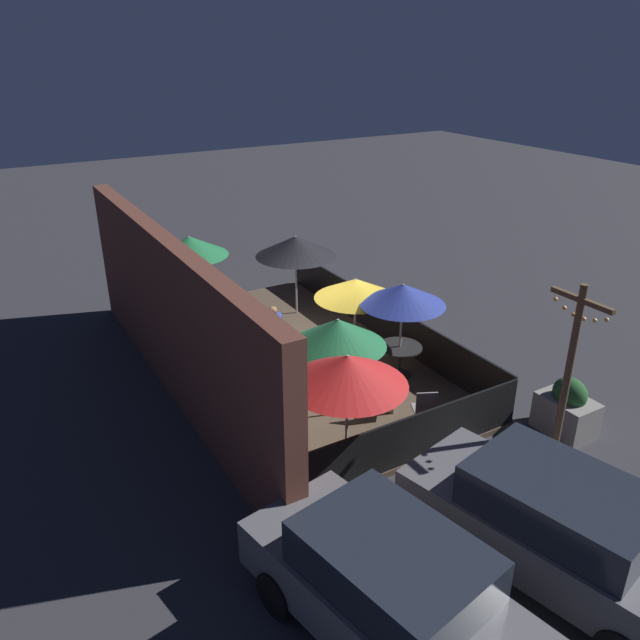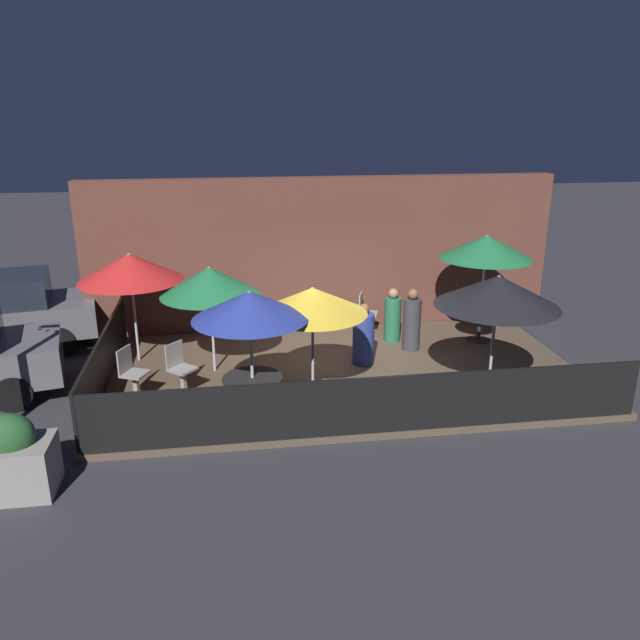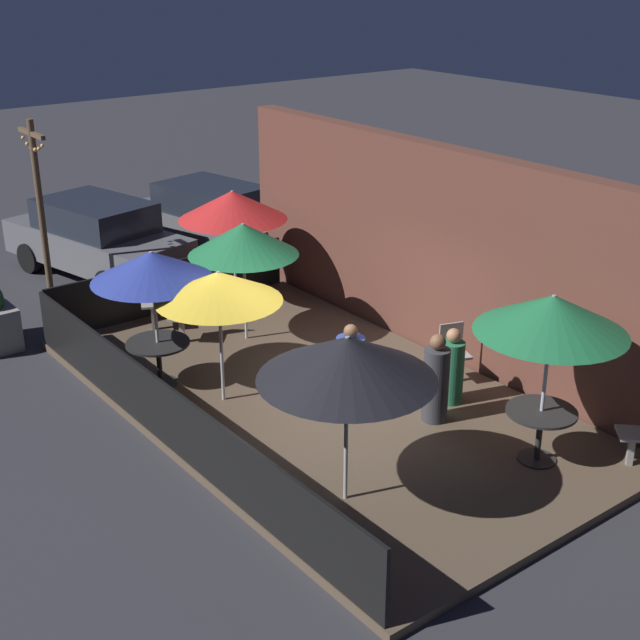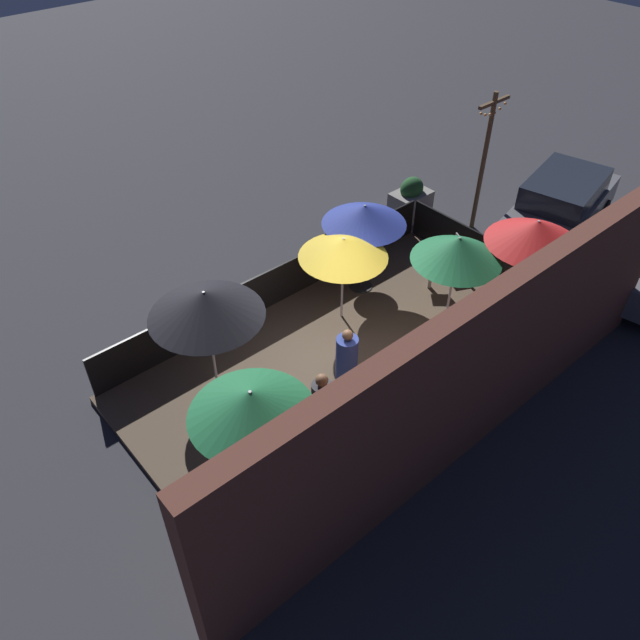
# 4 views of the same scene
# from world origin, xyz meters

# --- Properties ---
(ground_plane) EXTENTS (60.00, 60.00, 0.00)m
(ground_plane) POSITION_xyz_m (0.00, 0.00, 0.00)
(ground_plane) COLOR #2D2D33
(patio_deck) EXTENTS (8.99, 5.07, 0.12)m
(patio_deck) POSITION_xyz_m (0.00, 0.00, 0.06)
(patio_deck) COLOR brown
(patio_deck) RESTS_ON ground_plane
(building_wall) EXTENTS (10.59, 0.36, 3.53)m
(building_wall) POSITION_xyz_m (0.00, 2.76, 1.76)
(building_wall) COLOR brown
(building_wall) RESTS_ON ground_plane
(fence_front) EXTENTS (8.79, 0.05, 0.95)m
(fence_front) POSITION_xyz_m (0.00, -2.49, 0.59)
(fence_front) COLOR black
(fence_front) RESTS_ON patio_deck
(fence_side_left) EXTENTS (0.05, 4.87, 0.95)m
(fence_side_left) POSITION_xyz_m (-4.45, 0.00, 0.59)
(fence_side_left) COLOR black
(fence_side_left) RESTS_ON patio_deck
(patio_umbrella_0) EXTENTS (1.93, 1.93, 2.33)m
(patio_umbrella_0) POSITION_xyz_m (3.22, 1.20, 2.20)
(patio_umbrella_0) COLOR #B2B2B7
(patio_umbrella_0) RESTS_ON patio_deck
(patio_umbrella_1) EXTENTS (1.84, 1.84, 2.15)m
(patio_umbrella_1) POSITION_xyz_m (-1.83, -1.67, 2.04)
(patio_umbrella_1) COLOR #B2B2B7
(patio_umbrella_1) RESTS_ON patio_deck
(patio_umbrella_2) EXTENTS (2.01, 2.01, 2.20)m
(patio_umbrella_2) POSITION_xyz_m (-4.01, 1.12, 2.04)
(patio_umbrella_2) COLOR #B2B2B7
(patio_umbrella_2) RESTS_ON patio_deck
(patio_umbrella_3) EXTENTS (1.84, 1.84, 2.03)m
(patio_umbrella_3) POSITION_xyz_m (-0.77, -1.17, 1.92)
(patio_umbrella_3) COLOR #B2B2B7
(patio_umbrella_3) RESTS_ON patio_deck
(patio_umbrella_4) EXTENTS (2.13, 2.13, 2.16)m
(patio_umbrella_4) POSITION_xyz_m (2.37, -1.37, 2.01)
(patio_umbrella_4) COLOR #B2B2B7
(patio_umbrella_4) RESTS_ON patio_deck
(patio_umbrella_5) EXTENTS (1.86, 1.86, 2.07)m
(patio_umbrella_5) POSITION_xyz_m (-2.49, 0.36, 1.91)
(patio_umbrella_5) COLOR #B2B2B7
(patio_umbrella_5) RESTS_ON patio_deck
(dining_table_0) EXTENTS (0.93, 0.93, 0.73)m
(dining_table_0) POSITION_xyz_m (3.22, 1.20, 0.70)
(dining_table_0) COLOR black
(dining_table_0) RESTS_ON patio_deck
(dining_table_1) EXTENTS (0.98, 0.98, 0.70)m
(dining_table_1) POSITION_xyz_m (-1.83, -1.67, 0.68)
(dining_table_1) COLOR black
(dining_table_1) RESTS_ON patio_deck
(patio_chair_0) EXTENTS (0.57, 0.57, 0.92)m
(patio_chair_0) POSITION_xyz_m (4.08, 2.11, 0.62)
(patio_chair_0) COLOR gray
(patio_chair_0) RESTS_ON patio_deck
(patio_chair_1) EXTENTS (0.51, 0.51, 0.92)m
(patio_chair_1) POSITION_xyz_m (0.85, 2.01, 0.62)
(patio_chair_1) COLOR gray
(patio_chair_1) RESTS_ON patio_deck
(patio_chair_2) EXTENTS (0.53, 0.53, 0.95)m
(patio_chair_2) POSITION_xyz_m (-3.87, -0.70, 0.64)
(patio_chair_2) COLOR gray
(patio_chair_2) RESTS_ON patio_deck
(patio_chair_3) EXTENTS (0.56, 0.56, 0.93)m
(patio_chair_3) POSITION_xyz_m (-3.06, -0.57, 0.63)
(patio_chair_3) COLOR gray
(patio_chair_3) RESTS_ON patio_deck
(patron_0) EXTENTS (0.53, 0.53, 1.24)m
(patron_0) POSITION_xyz_m (0.43, 0.29, 0.67)
(patron_0) COLOR navy
(patron_0) RESTS_ON patio_deck
(patron_1) EXTENTS (0.51, 0.51, 1.32)m
(patron_1) POSITION_xyz_m (1.59, 0.90, 0.72)
(patron_1) COLOR #333338
(patron_1) RESTS_ON patio_deck
(patron_2) EXTENTS (0.46, 0.46, 1.18)m
(patron_2) POSITION_xyz_m (1.34, 1.48, 0.64)
(patron_2) COLOR #236642
(patron_2) RESTS_ON patio_deck
(planter_box) EXTENTS (1.05, 0.74, 1.18)m
(planter_box) POSITION_xyz_m (-5.10, -3.18, 0.51)
(planter_box) COLOR gray
(planter_box) RESTS_ON ground_plane
(light_post) EXTENTS (1.10, 0.12, 3.64)m
(light_post) POSITION_xyz_m (-6.00, -1.73, 2.04)
(light_post) COLOR brown
(light_post) RESTS_ON ground_plane
(parked_car_0) EXTENTS (4.58, 2.61, 1.62)m
(parked_car_0) POSITION_xyz_m (-7.36, -0.14, 0.85)
(parked_car_0) COLOR #5B5B60
(parked_car_0) RESTS_ON ground_plane
(parked_car_1) EXTENTS (4.30, 2.42, 1.62)m
(parked_car_1) POSITION_xyz_m (-7.09, 2.46, 0.84)
(parked_car_1) COLOR #5B5B60
(parked_car_1) RESTS_ON ground_plane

